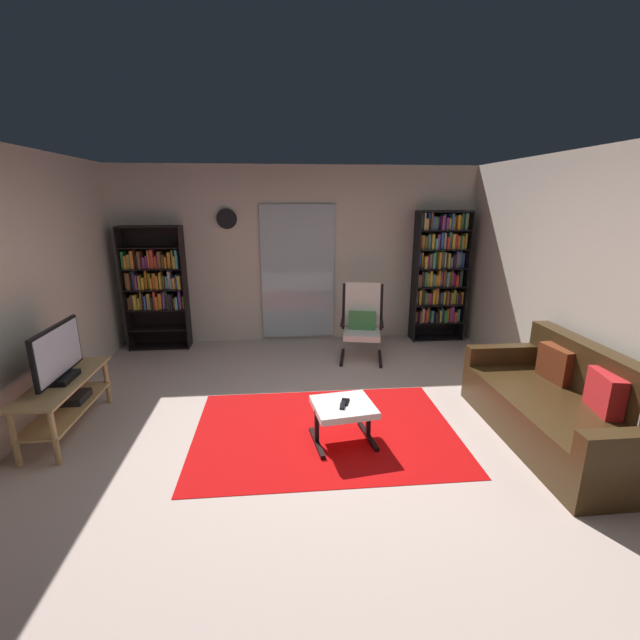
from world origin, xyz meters
name	(u,v)px	position (x,y,z in m)	size (l,w,h in m)	color
ground_plane	(315,434)	(0.00, 0.00, 0.00)	(7.02, 7.02, 0.00)	beige
wall_back	(299,256)	(0.00, 2.90, 1.30)	(5.60, 0.06, 2.60)	beige
wall_right	(609,293)	(2.70, 0.00, 1.30)	(0.06, 6.00, 2.60)	beige
glass_door_panel	(298,273)	(-0.02, 2.83, 1.05)	(1.10, 0.01, 2.00)	silver
area_rug	(325,431)	(0.10, 0.04, 0.00)	(2.45, 1.72, 0.01)	red
tv_stand	(67,397)	(-2.31, 0.30, 0.34)	(0.41, 1.21, 0.51)	tan
television	(58,356)	(-2.31, 0.28, 0.76)	(0.20, 0.81, 0.52)	black
bookshelf_near_tv	(155,284)	(-2.08, 2.66, 0.94)	(0.85, 0.30, 1.77)	black
bookshelf_near_sofa	(440,272)	(2.12, 2.68, 1.06)	(0.79, 0.30, 1.96)	black
leather_sofa	(563,409)	(2.22, -0.29, 0.30)	(0.91, 1.91, 0.85)	#392713
lounge_armchair	(362,320)	(0.81, 1.98, 0.53)	(0.68, 0.75, 1.02)	black
ottoman	(343,411)	(0.24, -0.15, 0.31)	(0.58, 0.55, 0.38)	white
tv_remote	(343,405)	(0.23, -0.19, 0.38)	(0.04, 0.14, 0.02)	black
cell_phone	(345,402)	(0.26, -0.13, 0.38)	(0.07, 0.14, 0.01)	black
wall_clock	(227,219)	(-1.03, 2.82, 1.85)	(0.29, 0.03, 0.29)	silver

